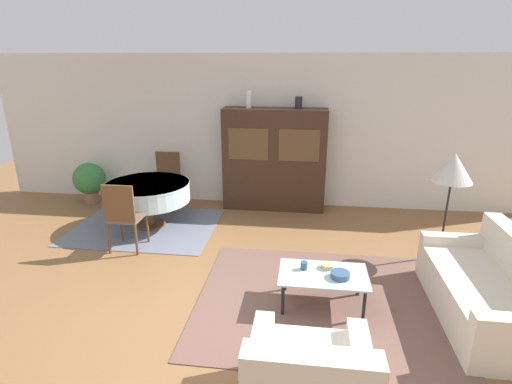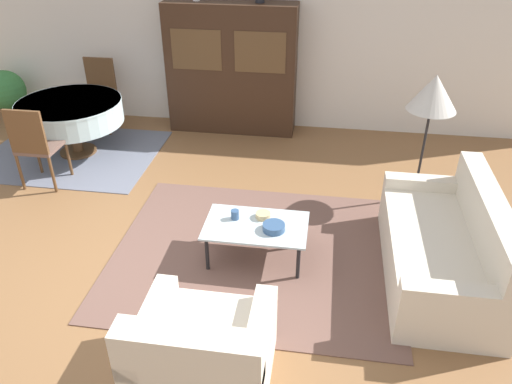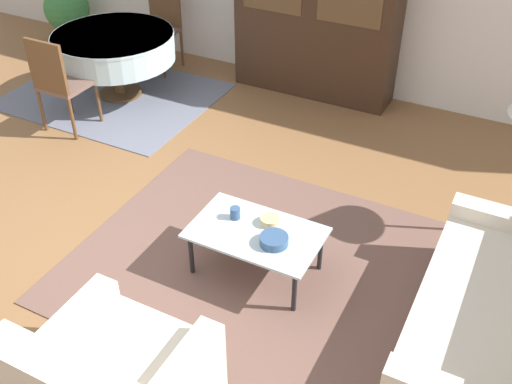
# 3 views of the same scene
# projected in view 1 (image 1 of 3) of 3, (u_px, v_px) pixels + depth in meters

# --- Properties ---
(ground_plane) EXTENTS (14.00, 14.00, 0.00)m
(ground_plane) POSITION_uv_depth(u_px,v_px,m) (221.00, 317.00, 4.24)
(ground_plane) COLOR brown
(wall_back) EXTENTS (10.00, 0.06, 2.70)m
(wall_back) POSITION_uv_depth(u_px,v_px,m) (261.00, 132.00, 7.22)
(wall_back) COLOR silver
(wall_back) RESTS_ON ground_plane
(area_rug) EXTENTS (2.76, 2.34, 0.01)m
(area_rug) POSITION_uv_depth(u_px,v_px,m) (320.00, 301.00, 4.52)
(area_rug) COLOR brown
(area_rug) RESTS_ON ground_plane
(dining_rug) EXTENTS (2.26, 1.78, 0.01)m
(dining_rug) POSITION_uv_depth(u_px,v_px,m) (146.00, 227.00, 6.51)
(dining_rug) COLOR slate
(dining_rug) RESTS_ON ground_plane
(couch) EXTENTS (0.89, 1.81, 0.86)m
(couch) POSITION_uv_depth(u_px,v_px,m) (490.00, 292.00, 4.14)
(couch) COLOR beige
(couch) RESTS_ON ground_plane
(armchair) EXTENTS (0.92, 0.88, 0.83)m
(armchair) POSITION_uv_depth(u_px,v_px,m) (309.00, 384.00, 2.98)
(armchair) COLOR beige
(armchair) RESTS_ON ground_plane
(coffee_table) EXTENTS (0.96, 0.59, 0.38)m
(coffee_table) POSITION_uv_depth(u_px,v_px,m) (323.00, 277.00, 4.35)
(coffee_table) COLOR black
(coffee_table) RESTS_ON area_rug
(display_cabinet) EXTENTS (1.81, 0.45, 1.80)m
(display_cabinet) POSITION_uv_depth(u_px,v_px,m) (274.00, 160.00, 7.07)
(display_cabinet) COLOR #382316
(display_cabinet) RESTS_ON ground_plane
(dining_table) EXTENTS (1.34, 1.34, 0.73)m
(dining_table) POSITION_uv_depth(u_px,v_px,m) (148.00, 192.00, 6.37)
(dining_table) COLOR brown
(dining_table) RESTS_ON dining_rug
(dining_chair_near) EXTENTS (0.44, 0.44, 1.00)m
(dining_chair_near) POSITION_uv_depth(u_px,v_px,m) (123.00, 213.00, 5.53)
(dining_chair_near) COLOR brown
(dining_chair_near) RESTS_ON dining_rug
(dining_chair_far) EXTENTS (0.44, 0.44, 1.00)m
(dining_chair_far) POSITION_uv_depth(u_px,v_px,m) (167.00, 177.00, 7.21)
(dining_chair_far) COLOR brown
(dining_chair_far) RESTS_ON dining_rug
(floor_lamp) EXTENTS (0.51, 0.51, 1.47)m
(floor_lamp) POSITION_uv_depth(u_px,v_px,m) (453.00, 170.00, 5.11)
(floor_lamp) COLOR black
(floor_lamp) RESTS_ON ground_plane
(cup) EXTENTS (0.08, 0.08, 0.09)m
(cup) POSITION_uv_depth(u_px,v_px,m) (304.00, 266.00, 4.41)
(cup) COLOR #33517A
(cup) RESTS_ON coffee_table
(bowl) EXTENTS (0.21, 0.21, 0.07)m
(bowl) POSITION_uv_depth(u_px,v_px,m) (340.00, 275.00, 4.25)
(bowl) COLOR #33517A
(bowl) RESTS_ON coffee_table
(bowl_small) EXTENTS (0.14, 0.14, 0.05)m
(bowl_small) POSITION_uv_depth(u_px,v_px,m) (327.00, 266.00, 4.44)
(bowl_small) COLOR tan
(bowl_small) RESTS_ON coffee_table
(vase_tall) EXTENTS (0.09, 0.09, 0.28)m
(vase_tall) POSITION_uv_depth(u_px,v_px,m) (249.00, 100.00, 6.80)
(vase_tall) COLOR white
(vase_tall) RESTS_ON display_cabinet
(vase_short) EXTENTS (0.12, 0.12, 0.20)m
(vase_short) POSITION_uv_depth(u_px,v_px,m) (299.00, 103.00, 6.71)
(vase_short) COLOR #232328
(vase_short) RESTS_ON display_cabinet
(potted_plant) EXTENTS (0.59, 0.59, 0.77)m
(potted_plant) POSITION_uv_depth(u_px,v_px,m) (90.00, 180.00, 7.47)
(potted_plant) COLOR #93664C
(potted_plant) RESTS_ON ground_plane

